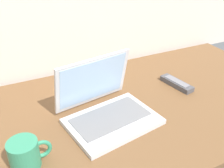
# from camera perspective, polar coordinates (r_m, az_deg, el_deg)

# --- Properties ---
(desk) EXTENTS (1.60, 0.76, 0.03)m
(desk) POSITION_cam_1_polar(r_m,az_deg,el_deg) (1.04, 1.48, -6.07)
(desk) COLOR brown
(desk) RESTS_ON ground
(laptop) EXTENTS (0.34, 0.31, 0.21)m
(laptop) POSITION_cam_1_polar(r_m,az_deg,el_deg) (0.96, -1.39, -4.91)
(laptop) COLOR silver
(laptop) RESTS_ON desk
(coffee_mug) EXTENTS (0.12, 0.09, 0.09)m
(coffee_mug) POSITION_cam_1_polar(r_m,az_deg,el_deg) (0.83, -18.10, -14.01)
(coffee_mug) COLOR #338C66
(coffee_mug) RESTS_ON desk
(remote_control_near) EXTENTS (0.07, 0.17, 0.02)m
(remote_control_near) POSITION_cam_1_polar(r_m,az_deg,el_deg) (1.21, 13.65, 0.14)
(remote_control_near) COLOR #4C4C51
(remote_control_near) RESTS_ON desk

